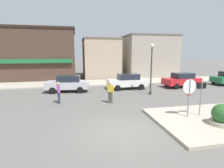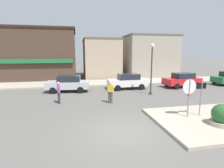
{
  "view_description": "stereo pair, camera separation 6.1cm",
  "coord_description": "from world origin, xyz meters",
  "px_view_note": "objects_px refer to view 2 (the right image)",
  "views": [
    {
      "loc": [
        -2.11,
        -7.5,
        3.68
      ],
      "look_at": [
        0.39,
        4.5,
        1.5
      ],
      "focal_mm": 28.0,
      "sensor_mm": 36.0,
      "label": 1
    },
    {
      "loc": [
        -2.05,
        -7.51,
        3.68
      ],
      "look_at": [
        0.39,
        4.5,
        1.5
      ],
      "focal_mm": 28.0,
      "sensor_mm": 36.0,
      "label": 2
    }
  ],
  "objects_px": {
    "pedestrian_crossing_near": "(59,92)",
    "pedestrian_crossing_far": "(110,92)",
    "parked_car_nearest": "(68,83)",
    "planter": "(222,117)",
    "one_way_sign": "(201,95)",
    "parked_car_third": "(182,80)",
    "lamp_post": "(152,61)",
    "stop_sign": "(189,93)",
    "parked_car_second": "(128,81)"
  },
  "relations": [
    {
      "from": "pedestrian_crossing_far",
      "to": "pedestrian_crossing_near",
      "type": "bearing_deg",
      "value": 169.43
    },
    {
      "from": "parked_car_third",
      "to": "pedestrian_crossing_far",
      "type": "xyz_separation_m",
      "value": [
        -8.82,
        -4.49,
        0.06
      ]
    },
    {
      "from": "parked_car_nearest",
      "to": "planter",
      "type": "bearing_deg",
      "value": -52.13
    },
    {
      "from": "parked_car_nearest",
      "to": "parked_car_third",
      "type": "bearing_deg",
      "value": -0.85
    },
    {
      "from": "lamp_post",
      "to": "pedestrian_crossing_near",
      "type": "height_order",
      "value": "lamp_post"
    },
    {
      "from": "pedestrian_crossing_near",
      "to": "pedestrian_crossing_far",
      "type": "relative_size",
      "value": 1.0
    },
    {
      "from": "one_way_sign",
      "to": "parked_car_second",
      "type": "xyz_separation_m",
      "value": [
        -1.67,
        8.79,
        -0.52
      ]
    },
    {
      "from": "lamp_post",
      "to": "parked_car_second",
      "type": "xyz_separation_m",
      "value": [
        -1.32,
        2.83,
        -2.15
      ]
    },
    {
      "from": "parked_car_nearest",
      "to": "one_way_sign",
      "type": "bearing_deg",
      "value": -48.52
    },
    {
      "from": "planter",
      "to": "parked_car_nearest",
      "type": "height_order",
      "value": "parked_car_nearest"
    },
    {
      "from": "parked_car_third",
      "to": "pedestrian_crossing_far",
      "type": "relative_size",
      "value": 2.58
    },
    {
      "from": "one_way_sign",
      "to": "planter",
      "type": "relative_size",
      "value": 1.71
    },
    {
      "from": "parked_car_second",
      "to": "pedestrian_crossing_far",
      "type": "relative_size",
      "value": 2.51
    },
    {
      "from": "planter",
      "to": "lamp_post",
      "type": "height_order",
      "value": "lamp_post"
    },
    {
      "from": "one_way_sign",
      "to": "lamp_post",
      "type": "distance_m",
      "value": 6.19
    },
    {
      "from": "stop_sign",
      "to": "parked_car_third",
      "type": "bearing_deg",
      "value": 58.63
    },
    {
      "from": "stop_sign",
      "to": "parked_car_nearest",
      "type": "xyz_separation_m",
      "value": [
        -6.87,
        8.68,
        -0.71
      ]
    },
    {
      "from": "parked_car_nearest",
      "to": "pedestrian_crossing_near",
      "type": "relative_size",
      "value": 2.58
    },
    {
      "from": "stop_sign",
      "to": "parked_car_third",
      "type": "relative_size",
      "value": 0.55
    },
    {
      "from": "lamp_post",
      "to": "parked_car_second",
      "type": "bearing_deg",
      "value": 115.08
    },
    {
      "from": "stop_sign",
      "to": "parked_car_third",
      "type": "xyz_separation_m",
      "value": [
        5.18,
        8.5,
        -0.71
      ]
    },
    {
      "from": "parked_car_second",
      "to": "pedestrian_crossing_near",
      "type": "relative_size",
      "value": 2.51
    },
    {
      "from": "stop_sign",
      "to": "planter",
      "type": "distance_m",
      "value": 1.92
    },
    {
      "from": "one_way_sign",
      "to": "lamp_post",
      "type": "height_order",
      "value": "lamp_post"
    },
    {
      "from": "stop_sign",
      "to": "parked_car_nearest",
      "type": "height_order",
      "value": "stop_sign"
    },
    {
      "from": "parked_car_nearest",
      "to": "parked_car_second",
      "type": "distance_m",
      "value": 5.98
    },
    {
      "from": "parked_car_nearest",
      "to": "stop_sign",
      "type": "bearing_deg",
      "value": -51.65
    },
    {
      "from": "parked_car_nearest",
      "to": "parked_car_third",
      "type": "xyz_separation_m",
      "value": [
        12.05,
        -0.18,
        0.0
      ]
    },
    {
      "from": "lamp_post",
      "to": "parked_car_third",
      "type": "height_order",
      "value": "lamp_post"
    },
    {
      "from": "parked_car_nearest",
      "to": "pedestrian_crossing_far",
      "type": "height_order",
      "value": "pedestrian_crossing_far"
    },
    {
      "from": "planter",
      "to": "pedestrian_crossing_far",
      "type": "height_order",
      "value": "pedestrian_crossing_far"
    },
    {
      "from": "one_way_sign",
      "to": "lamp_post",
      "type": "relative_size",
      "value": 0.46
    },
    {
      "from": "parked_car_third",
      "to": "pedestrian_crossing_near",
      "type": "xyz_separation_m",
      "value": [
        -12.55,
        -3.8,
        0.06
      ]
    },
    {
      "from": "planter",
      "to": "lamp_post",
      "type": "relative_size",
      "value": 0.27
    },
    {
      "from": "parked_car_second",
      "to": "pedestrian_crossing_far",
      "type": "xyz_separation_m",
      "value": [
        -2.75,
        -4.81,
        0.06
      ]
    },
    {
      "from": "one_way_sign",
      "to": "pedestrian_crossing_near",
      "type": "height_order",
      "value": "one_way_sign"
    },
    {
      "from": "parked_car_nearest",
      "to": "pedestrian_crossing_near",
      "type": "xyz_separation_m",
      "value": [
        -0.5,
        -3.98,
        0.06
      ]
    },
    {
      "from": "parked_car_second",
      "to": "parked_car_third",
      "type": "distance_m",
      "value": 6.08
    },
    {
      "from": "stop_sign",
      "to": "pedestrian_crossing_near",
      "type": "distance_m",
      "value": 8.77
    },
    {
      "from": "parked_car_third",
      "to": "pedestrian_crossing_far",
      "type": "bearing_deg",
      "value": -153.02
    },
    {
      "from": "parked_car_second",
      "to": "pedestrian_crossing_near",
      "type": "bearing_deg",
      "value": -147.58
    },
    {
      "from": "parked_car_third",
      "to": "lamp_post",
      "type": "bearing_deg",
      "value": -152.14
    },
    {
      "from": "planter",
      "to": "parked_car_third",
      "type": "bearing_deg",
      "value": 66.78
    },
    {
      "from": "stop_sign",
      "to": "one_way_sign",
      "type": "distance_m",
      "value": 0.8
    },
    {
      "from": "parked_car_third",
      "to": "pedestrian_crossing_near",
      "type": "distance_m",
      "value": 13.11
    },
    {
      "from": "one_way_sign",
      "to": "pedestrian_crossing_far",
      "type": "distance_m",
      "value": 5.97
    },
    {
      "from": "parked_car_nearest",
      "to": "lamp_post",
      "type": "bearing_deg",
      "value": -20.21
    },
    {
      "from": "parked_car_nearest",
      "to": "pedestrian_crossing_near",
      "type": "distance_m",
      "value": 4.01
    },
    {
      "from": "parked_car_nearest",
      "to": "pedestrian_crossing_far",
      "type": "bearing_deg",
      "value": -55.34
    },
    {
      "from": "parked_car_second",
      "to": "parked_car_third",
      "type": "xyz_separation_m",
      "value": [
        6.07,
        -0.32,
        0.0
      ]
    }
  ]
}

